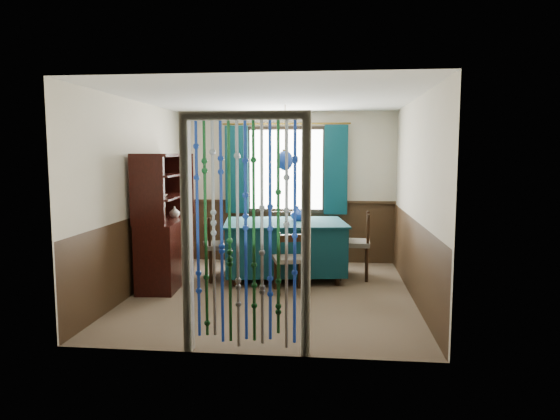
# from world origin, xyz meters

# --- Properties ---
(floor) EXTENTS (4.00, 4.00, 0.00)m
(floor) POSITION_xyz_m (0.00, 0.00, 0.00)
(floor) COLOR brown
(floor) RESTS_ON ground
(ceiling) EXTENTS (4.00, 4.00, 0.00)m
(ceiling) POSITION_xyz_m (0.00, 0.00, 2.50)
(ceiling) COLOR silver
(ceiling) RESTS_ON ground
(wall_back) EXTENTS (3.60, 0.00, 3.60)m
(wall_back) POSITION_xyz_m (0.00, 2.00, 1.25)
(wall_back) COLOR beige
(wall_back) RESTS_ON ground
(wall_front) EXTENTS (3.60, 0.00, 3.60)m
(wall_front) POSITION_xyz_m (0.00, -2.00, 1.25)
(wall_front) COLOR beige
(wall_front) RESTS_ON ground
(wall_left) EXTENTS (0.00, 4.00, 4.00)m
(wall_left) POSITION_xyz_m (-1.80, 0.00, 1.25)
(wall_left) COLOR beige
(wall_left) RESTS_ON ground
(wall_right) EXTENTS (0.00, 4.00, 4.00)m
(wall_right) POSITION_xyz_m (1.80, 0.00, 1.25)
(wall_right) COLOR beige
(wall_right) RESTS_ON ground
(wainscot_back) EXTENTS (3.60, 0.00, 3.60)m
(wainscot_back) POSITION_xyz_m (0.00, 1.99, 0.50)
(wainscot_back) COLOR #342314
(wainscot_back) RESTS_ON ground
(wainscot_front) EXTENTS (3.60, 0.00, 3.60)m
(wainscot_front) POSITION_xyz_m (0.00, -1.99, 0.50)
(wainscot_front) COLOR #342314
(wainscot_front) RESTS_ON ground
(wainscot_left) EXTENTS (0.00, 4.00, 4.00)m
(wainscot_left) POSITION_xyz_m (-1.79, 0.00, 0.50)
(wainscot_left) COLOR #342314
(wainscot_left) RESTS_ON ground
(wainscot_right) EXTENTS (0.00, 4.00, 4.00)m
(wainscot_right) POSITION_xyz_m (1.79, 0.00, 0.50)
(wainscot_right) COLOR #342314
(wainscot_right) RESTS_ON ground
(window) EXTENTS (1.32, 0.12, 1.42)m
(window) POSITION_xyz_m (0.00, 1.95, 1.55)
(window) COLOR black
(window) RESTS_ON wall_back
(doorway) EXTENTS (1.16, 0.12, 2.18)m
(doorway) POSITION_xyz_m (0.00, -1.94, 1.05)
(doorway) COLOR silver
(doorway) RESTS_ON ground
(dining_table) EXTENTS (1.88, 1.43, 0.83)m
(dining_table) POSITION_xyz_m (0.09, 0.84, 0.48)
(dining_table) COLOR #0A2F38
(dining_table) RESTS_ON floor
(chair_near) EXTENTS (0.49, 0.48, 0.82)m
(chair_near) POSITION_xyz_m (0.22, 0.07, 0.44)
(chair_near) COLOR black
(chair_near) RESTS_ON floor
(chair_far) EXTENTS (0.48, 0.46, 0.91)m
(chair_far) POSITION_xyz_m (-0.03, 1.57, 0.48)
(chair_far) COLOR black
(chair_far) RESTS_ON floor
(chair_left) EXTENTS (0.59, 0.60, 0.93)m
(chair_left) POSITION_xyz_m (-0.86, 0.65, 0.49)
(chair_left) COLOR black
(chair_left) RESTS_ON floor
(chair_right) EXTENTS (0.48, 0.50, 0.97)m
(chair_right) POSITION_xyz_m (1.12, 0.94, 0.51)
(chair_right) COLOR black
(chair_right) RESTS_ON floor
(sideboard) EXTENTS (0.57, 1.42, 1.81)m
(sideboard) POSITION_xyz_m (-1.54, 0.35, 0.62)
(sideboard) COLOR black
(sideboard) RESTS_ON floor
(pendant_lamp) EXTENTS (0.23, 0.23, 0.93)m
(pendant_lamp) POSITION_xyz_m (0.09, 0.84, 1.72)
(pendant_lamp) COLOR olive
(pendant_lamp) RESTS_ON ceiling
(vase_table) EXTENTS (0.23, 0.23, 0.19)m
(vase_table) POSITION_xyz_m (0.26, 1.00, 0.93)
(vase_table) COLOR #1739A0
(vase_table) RESTS_ON dining_table
(bowl_shelf) EXTENTS (0.20, 0.20, 0.05)m
(bowl_shelf) POSITION_xyz_m (-1.48, 0.04, 1.26)
(bowl_shelf) COLOR beige
(bowl_shelf) RESTS_ON sideboard
(vase_sideboard) EXTENTS (0.21, 0.21, 0.17)m
(vase_sideboard) POSITION_xyz_m (-1.48, 0.60, 0.99)
(vase_sideboard) COLOR beige
(vase_sideboard) RESTS_ON sideboard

